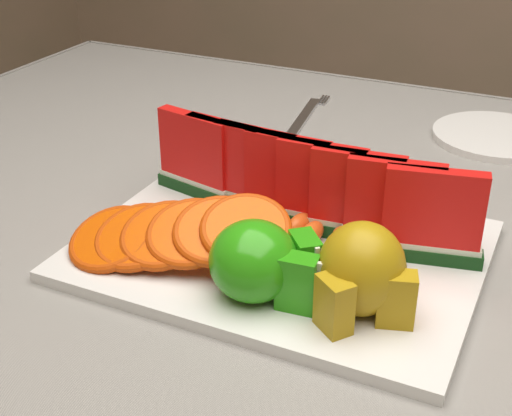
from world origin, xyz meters
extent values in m
cube|color=#4D341B|center=(0.00, 0.00, 0.73)|extent=(1.40, 0.90, 0.03)
cube|color=#4D341B|center=(-0.64, 0.39, 0.36)|extent=(0.06, 0.06, 0.72)
cube|color=gray|center=(0.00, 0.00, 0.75)|extent=(1.52, 1.02, 0.01)
cube|color=gray|center=(0.00, 0.51, 0.66)|extent=(1.52, 0.01, 0.20)
cube|color=silver|center=(-0.06, -0.09, 0.76)|extent=(0.40, 0.30, 0.01)
ellipsoid|color=#27770E|center=(-0.05, -0.18, 0.80)|extent=(0.10, 0.10, 0.08)
cube|color=#27770E|center=(-0.01, -0.19, 0.80)|extent=(0.04, 0.03, 0.06)
cube|color=beige|center=(0.00, -0.19, 0.80)|extent=(0.03, 0.01, 0.05)
cube|color=#27770E|center=(-0.01, -0.15, 0.80)|extent=(0.04, 0.04, 0.06)
cube|color=beige|center=(-0.01, -0.15, 0.80)|extent=(0.02, 0.03, 0.05)
ellipsoid|color=#A17612|center=(0.04, -0.16, 0.81)|extent=(0.10, 0.10, 0.09)
cube|color=#A17612|center=(0.03, -0.20, 0.79)|extent=(0.04, 0.04, 0.05)
cube|color=#A17612|center=(0.08, -0.17, 0.79)|extent=(0.04, 0.03, 0.05)
cylinder|color=silver|center=(0.09, 0.33, 0.76)|extent=(0.22, 0.22, 0.01)
cube|color=silver|center=(-0.19, 0.28, 0.76)|extent=(0.04, 0.17, 0.00)
cube|color=silver|center=(-0.19, 0.37, 0.76)|extent=(0.01, 0.04, 0.00)
cube|color=silver|center=(-0.19, 0.37, 0.76)|extent=(0.01, 0.04, 0.00)
cube|color=silver|center=(-0.18, 0.37, 0.76)|extent=(0.01, 0.04, 0.00)
cube|color=#0E3310|center=(-0.20, -0.03, 0.78)|extent=(0.11, 0.04, 0.01)
cube|color=silver|center=(-0.20, -0.03, 0.79)|extent=(0.10, 0.04, 0.01)
cube|color=red|center=(-0.20, -0.03, 0.83)|extent=(0.10, 0.04, 0.08)
cube|color=#0E3310|center=(-0.16, -0.03, 0.78)|extent=(0.11, 0.04, 0.01)
cube|color=silver|center=(-0.16, -0.03, 0.79)|extent=(0.10, 0.03, 0.01)
cube|color=red|center=(-0.16, -0.03, 0.83)|extent=(0.10, 0.03, 0.08)
cube|color=#0E3310|center=(-0.12, -0.04, 0.78)|extent=(0.11, 0.03, 0.01)
cube|color=silver|center=(-0.12, -0.04, 0.79)|extent=(0.10, 0.03, 0.01)
cube|color=red|center=(-0.12, -0.04, 0.83)|extent=(0.10, 0.02, 0.08)
cube|color=#0E3310|center=(-0.08, -0.04, 0.78)|extent=(0.11, 0.02, 0.01)
cube|color=silver|center=(-0.08, -0.04, 0.79)|extent=(0.10, 0.02, 0.01)
cube|color=red|center=(-0.08, -0.04, 0.83)|extent=(0.10, 0.02, 0.08)
cube|color=#0E3310|center=(-0.04, -0.05, 0.78)|extent=(0.11, 0.02, 0.01)
cube|color=silver|center=(-0.04, -0.05, 0.79)|extent=(0.10, 0.02, 0.01)
cube|color=red|center=(-0.04, -0.05, 0.83)|extent=(0.10, 0.02, 0.08)
cube|color=#0E3310|center=(0.00, -0.05, 0.78)|extent=(0.11, 0.03, 0.01)
cube|color=silver|center=(0.00, -0.05, 0.79)|extent=(0.10, 0.03, 0.01)
cube|color=red|center=(0.00, -0.05, 0.83)|extent=(0.10, 0.02, 0.08)
cube|color=#0E3310|center=(0.04, -0.05, 0.78)|extent=(0.11, 0.04, 0.01)
cube|color=silver|center=(0.04, -0.05, 0.79)|extent=(0.10, 0.03, 0.01)
cube|color=red|center=(0.04, -0.05, 0.83)|extent=(0.10, 0.03, 0.08)
cube|color=#0E3310|center=(0.08, -0.06, 0.78)|extent=(0.11, 0.04, 0.01)
cube|color=silver|center=(0.08, -0.06, 0.79)|extent=(0.10, 0.04, 0.01)
cube|color=red|center=(0.08, -0.06, 0.83)|extent=(0.10, 0.04, 0.08)
cylinder|color=#CE4417|center=(-0.21, -0.18, 0.79)|extent=(0.10, 0.09, 0.04)
torus|color=#C41F00|center=(-0.21, -0.18, 0.79)|extent=(0.11, 0.11, 0.04)
cylinder|color=#CE4417|center=(-0.18, -0.17, 0.79)|extent=(0.09, 0.09, 0.04)
torus|color=#C41F00|center=(-0.18, -0.17, 0.79)|extent=(0.10, 0.10, 0.04)
cylinder|color=#CE4417|center=(-0.16, -0.16, 0.80)|extent=(0.08, 0.08, 0.04)
torus|color=#C41F00|center=(-0.16, -0.16, 0.80)|extent=(0.09, 0.09, 0.04)
cylinder|color=#CE4417|center=(-0.13, -0.16, 0.80)|extent=(0.09, 0.09, 0.04)
torus|color=#C41F00|center=(-0.13, -0.16, 0.80)|extent=(0.10, 0.10, 0.04)
cylinder|color=#CE4417|center=(-0.11, -0.15, 0.80)|extent=(0.10, 0.10, 0.04)
torus|color=#C41F00|center=(-0.11, -0.15, 0.80)|extent=(0.11, 0.11, 0.04)
cylinder|color=#CE4417|center=(-0.08, -0.14, 0.81)|extent=(0.10, 0.10, 0.04)
torus|color=#C41F00|center=(-0.08, -0.14, 0.81)|extent=(0.12, 0.12, 0.04)
cylinder|color=#CE4417|center=(-0.16, 0.04, 0.78)|extent=(0.07, 0.07, 0.03)
torus|color=#C41F00|center=(-0.16, 0.04, 0.78)|extent=(0.08, 0.08, 0.03)
cylinder|color=#CE4417|center=(-0.12, 0.04, 0.79)|extent=(0.08, 0.08, 0.03)
torus|color=#C41F00|center=(-0.12, 0.04, 0.79)|extent=(0.09, 0.09, 0.03)
cylinder|color=#CE4417|center=(-0.07, 0.04, 0.79)|extent=(0.08, 0.08, 0.03)
torus|color=#C41F00|center=(-0.07, 0.04, 0.79)|extent=(0.10, 0.09, 0.03)
cylinder|color=#CE4417|center=(-0.02, 0.04, 0.79)|extent=(0.09, 0.09, 0.03)
torus|color=#C41F00|center=(-0.02, 0.04, 0.79)|extent=(0.10, 0.10, 0.03)
cylinder|color=#CE4417|center=(0.03, 0.04, 0.80)|extent=(0.09, 0.09, 0.03)
torus|color=#C41F00|center=(0.03, 0.04, 0.80)|extent=(0.11, 0.10, 0.03)
ellipsoid|color=orange|center=(-0.14, -0.09, 0.78)|extent=(0.03, 0.04, 0.02)
ellipsoid|color=orange|center=(-0.12, -0.08, 0.78)|extent=(0.03, 0.04, 0.02)
ellipsoid|color=orange|center=(-0.09, -0.07, 0.78)|extent=(0.03, 0.04, 0.02)
ellipsoid|color=orange|center=(-0.08, -0.08, 0.78)|extent=(0.04, 0.04, 0.02)
ellipsoid|color=orange|center=(-0.05, -0.07, 0.78)|extent=(0.03, 0.04, 0.02)
ellipsoid|color=orange|center=(-0.03, -0.08, 0.78)|extent=(0.02, 0.04, 0.02)
ellipsoid|color=orange|center=(0.00, -0.07, 0.78)|extent=(0.04, 0.02, 0.02)
ellipsoid|color=orange|center=(0.03, -0.08, 0.78)|extent=(0.03, 0.04, 0.02)
ellipsoid|color=orange|center=(0.05, -0.08, 0.78)|extent=(0.04, 0.04, 0.02)
camera|label=1|loc=(0.18, -0.67, 1.15)|focal=50.00mm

